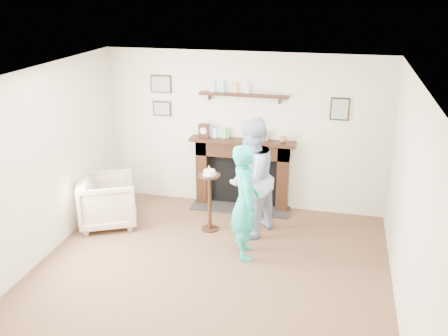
{
  "coord_description": "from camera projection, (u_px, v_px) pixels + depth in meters",
  "views": [
    {
      "loc": [
        1.45,
        -4.96,
        3.47
      ],
      "look_at": [
        0.06,
        0.9,
        1.22
      ],
      "focal_mm": 40.0,
      "sensor_mm": 36.0,
      "label": 1
    }
  ],
  "objects": [
    {
      "name": "ground",
      "position": [
        202.0,
        287.0,
        6.05
      ],
      "size": [
        5.0,
        5.0,
        0.0
      ],
      "primitive_type": "plane",
      "color": "brown",
      "rests_on": "ground"
    },
    {
      "name": "man",
      "position": [
        249.0,
        233.0,
        7.33
      ],
      "size": [
        0.94,
        1.04,
        1.75
      ],
      "primitive_type": "imported",
      "rotation": [
        0.0,
        0.0,
        -1.97
      ],
      "color": "silver",
      "rests_on": "ground"
    },
    {
      "name": "woman",
      "position": [
        244.0,
        254.0,
        6.77
      ],
      "size": [
        0.55,
        0.67,
        1.57
      ],
      "primitive_type": "imported",
      "rotation": [
        0.0,
        0.0,
        1.92
      ],
      "color": "#20B89D",
      "rests_on": "ground"
    },
    {
      "name": "armchair",
      "position": [
        109.0,
        223.0,
        7.63
      ],
      "size": [
        1.11,
        1.1,
        0.76
      ],
      "primitive_type": "imported",
      "rotation": [
        0.0,
        0.0,
        2.03
      ],
      "color": "#BDB18D",
      "rests_on": "ground"
    },
    {
      "name": "room_shell",
      "position": [
        215.0,
        143.0,
        6.11
      ],
      "size": [
        4.54,
        5.02,
        2.52
      ],
      "color": "#F0EACC",
      "rests_on": "ground"
    },
    {
      "name": "pedestal_table",
      "position": [
        210.0,
        191.0,
        7.24
      ],
      "size": [
        0.31,
        0.31,
        1.01
      ],
      "color": "black",
      "rests_on": "ground"
    }
  ]
}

